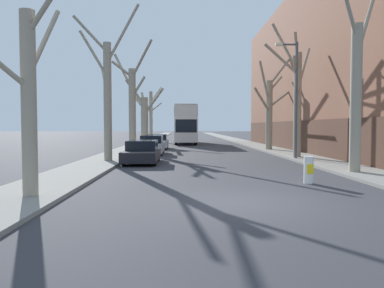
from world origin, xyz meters
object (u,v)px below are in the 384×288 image
street_tree_right_0 (356,90)px  street_tree_right_2 (270,109)px  lamp_post (295,94)px  street_tree_left_3 (144,116)px  street_tree_left_0 (29,91)px  traffic_bollard (309,170)px  street_tree_left_4 (151,114)px  parked_car_0 (142,152)px  parked_car_1 (152,145)px  street_tree_right_1 (296,96)px  parked_car_2 (158,142)px  double_decker_bus (186,123)px  street_tree_left_1 (107,94)px  street_tree_left_2 (132,103)px

street_tree_right_0 → street_tree_right_2: 15.67m
lamp_post → street_tree_left_3: bearing=119.9°
street_tree_right_2 → street_tree_left_0: bearing=-118.8°
traffic_bollard → street_tree_right_0: bearing=41.8°
street_tree_left_3 → street_tree_left_4: size_ratio=0.93×
traffic_bollard → street_tree_right_2: bearing=81.1°
parked_car_0 → parked_car_1: size_ratio=0.99×
street_tree_right_1 → parked_car_2: 14.68m
double_decker_bus → parked_car_1: bearing=-98.8°
street_tree_left_1 → lamp_post: size_ratio=1.26×
lamp_post → double_decker_bus: bearing=106.2°
street_tree_left_1 → parked_car_2: (2.00, 12.91, -3.29)m
parked_car_1 → parked_car_2: bearing=90.0°
street_tree_left_1 → parked_car_2: 13.47m
street_tree_left_0 → parked_car_0: street_tree_left_0 is taller
street_tree_right_2 → parked_car_2: 10.48m
street_tree_left_4 → street_tree_right_2: street_tree_right_2 is taller
street_tree_right_2 → lamp_post: 8.93m
parked_car_1 → parked_car_2: size_ratio=1.15×
street_tree_left_0 → street_tree_left_2: size_ratio=0.81×
street_tree_left_0 → street_tree_right_2: (11.60, 21.12, 0.53)m
street_tree_right_2 → parked_car_0: bearing=-132.6°
double_decker_bus → street_tree_right_1: bearing=-72.0°
street_tree_left_1 → street_tree_right_0: bearing=-25.4°
street_tree_left_3 → parked_car_0: street_tree_left_3 is taller
street_tree_left_2 → street_tree_left_4: size_ratio=1.14×
parked_car_1 → traffic_bollard: size_ratio=4.69×
street_tree_left_0 → parked_car_1: street_tree_left_0 is taller
street_tree_left_0 → parked_car_2: street_tree_left_0 is taller
street_tree_left_2 → street_tree_right_2: size_ratio=1.05×
street_tree_left_2 → street_tree_left_1: bearing=-90.5°
street_tree_left_0 → traffic_bollard: bearing=18.2°
lamp_post → street_tree_right_1: bearing=67.6°
double_decker_bus → parked_car_2: 10.92m
parked_car_1 → parked_car_2: 6.68m
street_tree_right_1 → lamp_post: (-0.42, -1.02, 0.06)m
traffic_bollard → street_tree_left_2: bearing=115.7°
street_tree_left_1 → street_tree_left_2: street_tree_left_1 is taller
street_tree_left_4 → parked_car_0: (2.09, -31.33, -3.14)m
street_tree_left_1 → parked_car_0: bearing=-11.6°
street_tree_right_0 → parked_car_1: street_tree_right_0 is taller
street_tree_left_4 → parked_car_1: size_ratio=1.69×
street_tree_left_0 → street_tree_right_2: street_tree_right_2 is taller
street_tree_left_1 → street_tree_left_2: size_ratio=1.01×
street_tree_left_1 → street_tree_right_1: bearing=10.9°
double_decker_bus → street_tree_left_1: bearing=-101.3°
street_tree_right_1 → street_tree_right_2: street_tree_right_2 is taller
street_tree_left_1 → street_tree_left_3: street_tree_left_1 is taller
street_tree_right_1 → double_decker_bus: street_tree_right_1 is taller
street_tree_left_0 → double_decker_bus: 34.65m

